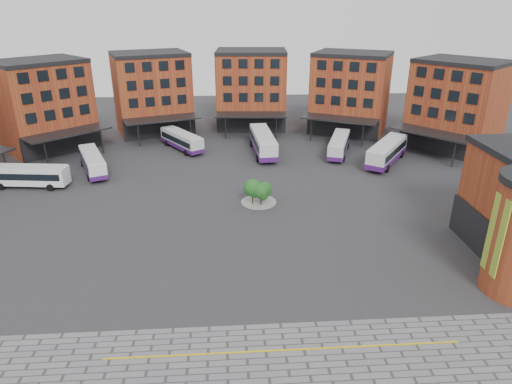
{
  "coord_description": "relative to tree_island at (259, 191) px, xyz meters",
  "views": [
    {
      "loc": [
        -1.86,
        -39.66,
        23.56
      ],
      "look_at": [
        1.25,
        5.99,
        4.0
      ],
      "focal_mm": 32.0,
      "sensor_mm": 36.0,
      "label": 1
    }
  ],
  "objects": [
    {
      "name": "bus_d",
      "position": [
        2.13,
        19.71,
        0.15
      ],
      "size": [
        3.76,
        12.71,
        3.54
      ],
      "rotation": [
        0.0,
        0.0,
        0.06
      ],
      "color": "silver",
      "rests_on": "ground"
    },
    {
      "name": "bus_f",
      "position": [
        20.73,
        13.79,
        0.09
      ],
      "size": [
        9.35,
        11.54,
        3.43
      ],
      "rotation": [
        0.0,
        0.0,
        -0.62
      ],
      "color": "silver",
      "rests_on": "ground"
    },
    {
      "name": "bus_a",
      "position": [
        -30.39,
        7.55,
        -0.01
      ],
      "size": [
        10.72,
        3.62,
        2.97
      ],
      "rotation": [
        0.0,
        0.0,
        1.45
      ],
      "color": "white",
      "rests_on": "ground"
    },
    {
      "name": "main_building",
      "position": [
        -6.75,
        26.68,
        5.46
      ],
      "size": [
        94.14,
        42.48,
        14.6
      ],
      "color": "brown",
      "rests_on": "ground"
    },
    {
      "name": "ground",
      "position": [
        -1.97,
        -11.57,
        -1.77
      ],
      "size": [
        160.0,
        160.0,
        0.0
      ],
      "primitive_type": "plane",
      "color": "#28282B",
      "rests_on": "ground"
    },
    {
      "name": "yellow_line",
      "position": [
        0.03,
        -25.57,
        -1.74
      ],
      "size": [
        26.0,
        0.15,
        0.02
      ],
      "primitive_type": "cube",
      "color": "gold",
      "rests_on": "paving_zone"
    },
    {
      "name": "bus_e",
      "position": [
        14.38,
        18.46,
        -0.15
      ],
      "size": [
        5.9,
        10.84,
        3.0
      ],
      "rotation": [
        0.0,
        0.0,
        -0.34
      ],
      "color": "silver",
      "rests_on": "ground"
    },
    {
      "name": "bus_c",
      "position": [
        -11.25,
        22.9,
        -0.17
      ],
      "size": [
        7.85,
        10.06,
        2.95
      ],
      "rotation": [
        0.0,
        0.0,
        0.59
      ],
      "color": "silver",
      "rests_on": "ground"
    },
    {
      "name": "bus_b",
      "position": [
        -23.26,
        12.75,
        -0.17
      ],
      "size": [
        6.26,
        10.58,
        2.95
      ],
      "rotation": [
        0.0,
        0.0,
        0.4
      ],
      "color": "white",
      "rests_on": "ground"
    },
    {
      "name": "tree_island",
      "position": [
        0.0,
        0.0,
        0.0
      ],
      "size": [
        4.4,
        4.4,
        3.36
      ],
      "color": "gray",
      "rests_on": "ground"
    }
  ]
}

